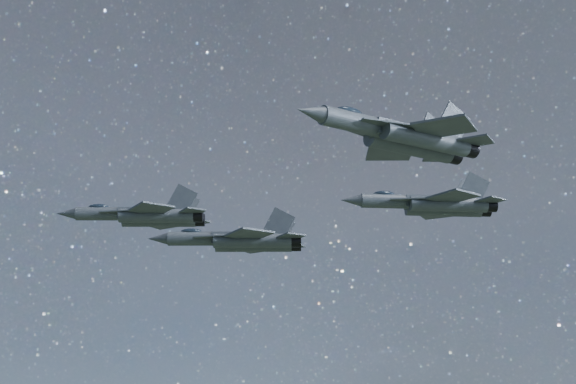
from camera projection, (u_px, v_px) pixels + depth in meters
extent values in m
cylinder|color=#363D43|center=(109.00, 214.00, 89.63)|extent=(7.41, 3.46, 1.53)
cone|color=#363D43|center=(67.00, 214.00, 89.60)|extent=(2.64, 1.97, 1.38)
ellipsoid|color=#1A2530|center=(99.00, 207.00, 89.83)|extent=(2.53, 1.63, 0.76)
cube|color=#363D43|center=(154.00, 214.00, 89.65)|extent=(8.15, 3.62, 1.28)
cylinder|color=#363D43|center=(156.00, 216.00, 88.58)|extent=(8.36, 3.73, 1.53)
cylinder|color=#363D43|center=(159.00, 220.00, 90.47)|extent=(8.36, 3.73, 1.53)
cylinder|color=black|center=(197.00, 216.00, 88.61)|extent=(1.62, 1.71, 1.41)
cylinder|color=black|center=(199.00, 220.00, 90.50)|extent=(1.62, 1.71, 1.41)
cube|color=#363D43|center=(122.00, 212.00, 88.33)|extent=(5.05, 3.27, 0.12)
cube|color=#363D43|center=(127.00, 218.00, 90.88)|extent=(5.18, 1.51, 0.12)
cube|color=#363D43|center=(151.00, 209.00, 86.37)|extent=(4.76, 5.10, 0.20)
cube|color=#363D43|center=(160.00, 223.00, 92.79)|extent=(5.64, 5.60, 0.20)
cube|color=#363D43|center=(192.00, 211.00, 87.44)|extent=(2.79, 2.93, 0.15)
cube|color=#363D43|center=(197.00, 221.00, 91.78)|extent=(3.34, 3.33, 0.15)
cube|color=#363D43|center=(182.00, 199.00, 88.88)|extent=(3.25, 1.35, 3.50)
cube|color=#363D43|center=(185.00, 205.00, 91.24)|extent=(3.39, 0.82, 3.50)
cylinder|color=#363D43|center=(202.00, 239.00, 100.16)|extent=(8.62, 4.17, 1.78)
cone|color=#363D43|center=(158.00, 239.00, 100.23)|extent=(3.09, 2.33, 1.60)
ellipsoid|color=#1A2530|center=(191.00, 232.00, 100.42)|extent=(2.95, 1.94, 0.88)
cube|color=#363D43|center=(249.00, 239.00, 100.08)|extent=(9.47, 4.37, 1.49)
cylinder|color=#363D43|center=(253.00, 241.00, 98.83)|extent=(9.71, 4.50, 1.78)
cylinder|color=#363D43|center=(254.00, 245.00, 101.03)|extent=(9.71, 4.50, 1.78)
cylinder|color=black|center=(295.00, 241.00, 98.77)|extent=(1.90, 2.01, 1.65)
cylinder|color=black|center=(295.00, 245.00, 100.96)|extent=(1.90, 2.01, 1.65)
cube|color=#363D43|center=(217.00, 237.00, 98.62)|extent=(5.85, 3.90, 0.14)
cube|color=#363D43|center=(220.00, 242.00, 101.58)|extent=(6.05, 1.86, 0.14)
cube|color=#363D43|center=(249.00, 234.00, 96.26)|extent=(5.48, 5.88, 0.23)
cube|color=#363D43|center=(253.00, 248.00, 103.73)|extent=(6.56, 6.51, 0.23)
cube|color=#363D43|center=(291.00, 236.00, 97.41)|extent=(3.21, 3.38, 0.17)
cube|color=#363D43|center=(292.00, 246.00, 102.46)|extent=(3.89, 3.88, 0.17)
cube|color=#363D43|center=(279.00, 223.00, 99.12)|extent=(3.76, 1.63, 4.07)
cube|color=#363D43|center=(280.00, 229.00, 101.87)|extent=(3.93, 1.02, 4.07)
cylinder|color=#363D43|center=(362.00, 124.00, 64.38)|extent=(7.76, 3.51, 1.60)
cone|color=#363D43|center=(310.00, 112.00, 61.93)|extent=(2.75, 2.03, 1.44)
ellipsoid|color=#1A2530|center=(349.00, 112.00, 63.98)|extent=(2.64, 1.67, 0.79)
cube|color=#363D43|center=(414.00, 137.00, 67.02)|extent=(8.54, 3.66, 1.34)
cylinder|color=#363D43|center=(426.00, 139.00, 66.25)|extent=(8.76, 3.77, 1.60)
cylinder|color=#363D43|center=(410.00, 146.00, 67.94)|extent=(8.76, 3.77, 1.60)
cylinder|color=black|center=(468.00, 149.00, 68.60)|extent=(1.67, 1.77, 1.48)
cylinder|color=black|center=(452.00, 155.00, 70.29)|extent=(1.67, 1.77, 1.48)
cube|color=#363D43|center=(391.00, 124.00, 64.13)|extent=(5.41, 1.49, 0.12)
cube|color=#363D43|center=(370.00, 135.00, 66.41)|extent=(5.30, 3.35, 0.12)
cube|color=#363D43|center=(444.00, 127.00, 64.18)|extent=(5.90, 5.87, 0.21)
cube|color=#363D43|center=(390.00, 152.00, 69.92)|extent=(5.03, 5.37, 0.21)
cube|color=#363D43|center=(476.00, 141.00, 67.35)|extent=(3.49, 3.49, 0.15)
cube|color=#363D43|center=(438.00, 157.00, 71.24)|extent=(2.95, 3.10, 0.15)
cube|color=#363D43|center=(454.00, 123.00, 68.06)|extent=(3.55, 0.80, 3.66)
cube|color=#363D43|center=(434.00, 132.00, 70.18)|extent=(3.42, 1.35, 3.66)
cylinder|color=#363D43|center=(395.00, 201.00, 89.53)|extent=(7.80, 3.07, 1.61)
cone|color=#363D43|center=(351.00, 200.00, 89.12)|extent=(2.71, 1.90, 1.44)
ellipsoid|color=#1A2530|center=(384.00, 194.00, 89.64)|extent=(2.62, 1.54, 0.79)
cube|color=#363D43|center=(442.00, 203.00, 89.95)|extent=(8.60, 3.17, 1.34)
cylinder|color=#363D43|center=(448.00, 205.00, 88.87)|extent=(8.81, 3.27, 1.61)
cylinder|color=#363D43|center=(443.00, 209.00, 90.85)|extent=(8.81, 3.27, 1.61)
cylinder|color=black|center=(490.00, 206.00, 89.26)|extent=(1.61, 1.72, 1.49)
cylinder|color=black|center=(484.00, 210.00, 91.24)|extent=(1.61, 1.72, 1.49)
cube|color=#363D43|center=(414.00, 199.00, 88.31)|extent=(5.39, 3.08, 0.12)
cube|color=#363D43|center=(409.00, 206.00, 90.98)|extent=(5.37, 1.16, 0.12)
cube|color=#363D43|center=(453.00, 197.00, 86.54)|extent=(5.24, 5.53, 0.21)
cube|color=#363D43|center=(436.00, 213.00, 93.25)|extent=(5.89, 5.92, 0.21)
cube|color=#363D43|center=(490.00, 200.00, 88.00)|extent=(3.07, 3.20, 0.15)
cube|color=#363D43|center=(477.00, 211.00, 92.54)|extent=(3.48, 3.50, 0.15)
cube|color=#363D43|center=(474.00, 188.00, 89.42)|extent=(3.49, 1.14, 3.67)
cube|color=#363D43|center=(467.00, 194.00, 91.89)|extent=(3.59, 0.64, 3.67)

